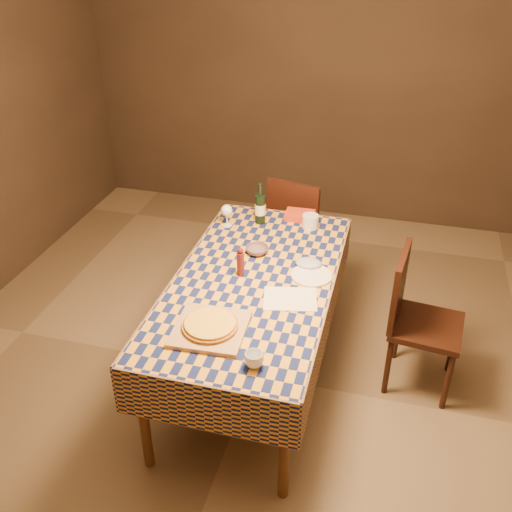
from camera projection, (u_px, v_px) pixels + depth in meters
name	position (u px, v px, depth m)	size (l,w,h in m)	color
room	(254.00, 190.00, 3.08)	(5.00, 5.10, 2.70)	brown
dining_table	(254.00, 289.00, 3.42)	(0.94, 1.84, 0.77)	brown
cutting_board	(210.00, 329.00, 2.96)	(0.37, 0.37, 0.02)	#AF7F52
pizza	(210.00, 325.00, 2.95)	(0.38, 0.38, 0.03)	#915718
pepper_mill	(241.00, 263.00, 3.38)	(0.04, 0.04, 0.19)	#4E1312
bowl	(257.00, 250.00, 3.62)	(0.15, 0.15, 0.05)	#614852
wine_glass	(227.00, 211.00, 3.90)	(0.09, 0.09, 0.16)	white
wine_bottle	(260.00, 208.00, 3.94)	(0.08, 0.08, 0.29)	black
deli_tub	(310.00, 221.00, 3.91)	(0.11, 0.11, 0.09)	silver
takeout_container	(300.00, 215.00, 4.03)	(0.20, 0.14, 0.05)	#B83318
white_plate	(312.00, 275.00, 3.40)	(0.25, 0.25, 0.01)	silver
tumbler	(254.00, 360.00, 2.72)	(0.10, 0.10, 0.08)	white
flour_patch	(290.00, 299.00, 3.21)	(0.30, 0.23, 0.00)	silver
flour_bag	(309.00, 263.00, 3.49)	(0.16, 0.12, 0.05)	#949EBD
chair_far	(298.00, 225.00, 4.48)	(0.51, 0.51, 0.93)	black
chair_right	(415.00, 314.00, 3.50)	(0.47, 0.47, 0.93)	black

